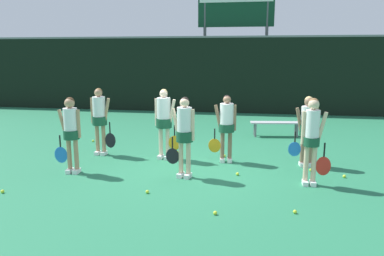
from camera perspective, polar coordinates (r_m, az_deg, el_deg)
ground_plane at (r=8.88m, az=-0.19°, el=-6.11°), size 140.00×140.00×0.00m
fence_windscreen at (r=16.91m, az=4.68°, el=8.10°), size 60.00×0.08×3.40m
scoreboard at (r=17.95m, az=6.66°, el=15.68°), size 3.47×0.15×5.20m
bench_courtside at (r=12.42m, az=12.66°, el=0.58°), size 1.66×0.57×0.47m
player_0 at (r=8.73m, az=-17.99°, el=-0.11°), size 0.65×0.35×1.72m
player_1 at (r=7.99m, az=-1.19°, el=-0.40°), size 0.65×0.36×1.76m
player_2 at (r=7.89m, az=17.85°, el=-0.97°), size 0.62×0.32×1.79m
player_3 at (r=10.11m, az=-13.89°, el=1.82°), size 0.66×0.38×1.77m
player_4 at (r=9.44m, az=-4.27°, el=1.54°), size 0.68×0.39×1.79m
player_5 at (r=9.20m, az=5.24°, el=0.76°), size 0.67×0.38×1.67m
player_6 at (r=9.22m, az=17.18°, el=0.40°), size 0.66×0.38×1.68m
tennis_ball_0 at (r=11.81m, az=-14.84°, el=-1.91°), size 0.07×0.07×0.07m
tennis_ball_1 at (r=10.78m, az=-18.24°, el=-3.37°), size 0.06×0.06×0.06m
tennis_ball_2 at (r=10.15m, az=-2.26°, el=-3.68°), size 0.07×0.07×0.07m
tennis_ball_3 at (r=6.44m, az=3.56°, el=-12.79°), size 0.07×0.07×0.07m
tennis_ball_4 at (r=8.22m, az=-26.91°, el=-8.61°), size 0.07×0.07×0.07m
tennis_ball_5 at (r=8.84m, az=22.19°, el=-6.83°), size 0.07×0.07×0.07m
tennis_ball_6 at (r=8.82m, az=-1.74°, el=-6.00°), size 0.07×0.07×0.07m
tennis_ball_7 at (r=7.38m, az=-6.83°, el=-9.62°), size 0.07×0.07×0.07m
tennis_ball_8 at (r=9.05m, az=17.65°, el=-6.12°), size 0.07×0.07×0.07m
tennis_ball_9 at (r=6.71m, az=15.42°, el=-12.19°), size 0.07×0.07×0.07m
tennis_ball_10 at (r=9.80m, az=4.95°, el=-4.25°), size 0.07×0.07×0.07m
tennis_ball_11 at (r=8.41m, az=6.94°, el=-6.96°), size 0.07×0.07×0.07m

